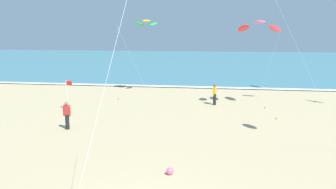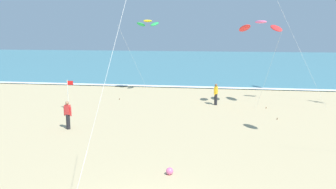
{
  "view_description": "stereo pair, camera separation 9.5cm",
  "coord_description": "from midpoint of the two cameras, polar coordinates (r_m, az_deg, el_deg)",
  "views": [
    {
      "loc": [
        2.0,
        -8.39,
        5.41
      ],
      "look_at": [
        -0.05,
        5.24,
        2.89
      ],
      "focal_mm": 37.27,
      "sensor_mm": 36.0,
      "label": 1
    },
    {
      "loc": [
        2.09,
        -8.38,
        5.41
      ],
      "look_at": [
        -0.05,
        5.24,
        2.89
      ],
      "focal_mm": 37.27,
      "sensor_mm": 36.0,
      "label": 2
    }
  ],
  "objects": [
    {
      "name": "ocean_water",
      "position": [
        63.17,
        7.07,
        5.41
      ],
      "size": [
        160.0,
        60.0,
        0.08
      ],
      "primitive_type": "cube",
      "color": "teal",
      "rests_on": "ground"
    },
    {
      "name": "shoreline_foam",
      "position": [
        33.69,
        5.34,
        1.23
      ],
      "size": [
        160.0,
        0.91,
        0.01
      ],
      "primitive_type": "cube",
      "color": "white",
      "rests_on": "ocean_water"
    },
    {
      "name": "kite_arc_golden_far",
      "position": [
        30.36,
        -3.25,
        11.56
      ],
      "size": [
        2.82,
        4.24,
        6.35
      ],
      "color": "green",
      "rests_on": "ground"
    },
    {
      "name": "kite_arc_rose_close",
      "position": [
        25.23,
        15.02,
        10.74
      ],
      "size": [
        3.19,
        4.46,
        6.12
      ],
      "color": "red",
      "rests_on": "ground"
    },
    {
      "name": "bystander_yellow_top",
      "position": [
        25.93,
        7.94,
        0.06
      ],
      "size": [
        0.29,
        0.47,
        1.59
      ],
      "color": "black",
      "rests_on": "ground"
    },
    {
      "name": "bystander_red_top",
      "position": [
        20.15,
        -15.94,
        -3.22
      ],
      "size": [
        0.49,
        0.25,
        1.59
      ],
      "color": "black",
      "rests_on": "ground"
    },
    {
      "name": "lifeguard_flag",
      "position": [
        24.94,
        -15.86,
        0.41
      ],
      "size": [
        0.45,
        0.05,
        2.1
      ],
      "color": "silver",
      "rests_on": "ground"
    },
    {
      "name": "beach_ball",
      "position": [
        13.6,
        0.47,
        -12.42
      ],
      "size": [
        0.28,
        0.28,
        0.28
      ],
      "primitive_type": "sphere",
      "color": "pink",
      "rests_on": "ground"
    }
  ]
}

